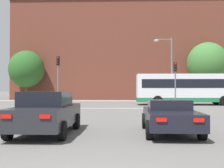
{
  "coord_description": "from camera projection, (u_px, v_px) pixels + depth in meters",
  "views": [
    {
      "loc": [
        0.56,
        -3.98,
        1.65
      ],
      "look_at": [
        -0.44,
        24.33,
        2.18
      ],
      "focal_mm": 45.0,
      "sensor_mm": 36.0,
      "label": 1
    }
  ],
  "objects": [
    {
      "name": "far_pavement",
      "position": [
        118.0,
        101.0,
        39.62
      ],
      "size": [
        69.3,
        2.5,
        0.01
      ],
      "primitive_type": "cube",
      "color": "#A09B91",
      "rests_on": "ground_plane"
    },
    {
      "name": "car_roadster_right",
      "position": [
        170.0,
        116.0,
        10.48
      ],
      "size": [
        2.0,
        4.33,
        1.25
      ],
      "rotation": [
        0.0,
        0.0,
        -0.03
      ],
      "color": "black",
      "rests_on": "ground_plane"
    },
    {
      "name": "pedestrian_waiting",
      "position": [
        156.0,
        94.0,
        39.5
      ],
      "size": [
        0.42,
        0.45,
        1.72
      ],
      "rotation": [
        0.0,
        0.0,
        2.25
      ],
      "color": "#333851",
      "rests_on": "ground_plane"
    },
    {
      "name": "tree_by_building",
      "position": [
        207.0,
        64.0,
        40.46
      ],
      "size": [
        5.85,
        5.85,
        8.42
      ],
      "color": "#4C3823",
      "rests_on": "ground_plane"
    },
    {
      "name": "traffic_light_near_left",
      "position": [
        58.0,
        73.0,
        24.96
      ],
      "size": [
        0.26,
        0.31,
        4.59
      ],
      "color": "slate",
      "rests_on": "ground_plane"
    },
    {
      "name": "street_lamp_junction",
      "position": [
        169.0,
        64.0,
        28.59
      ],
      "size": [
        1.9,
        0.36,
        6.89
      ],
      "color": "slate",
      "rests_on": "ground_plane"
    },
    {
      "name": "brick_civic_building",
      "position": [
        134.0,
        49.0,
        50.18
      ],
      "size": [
        40.2,
        14.46,
        24.67
      ],
      "color": "brown",
      "rests_on": "ground_plane"
    },
    {
      "name": "traffic_light_near_right",
      "position": [
        175.0,
        77.0,
        24.97
      ],
      "size": [
        0.26,
        0.31,
        4.05
      ],
      "color": "slate",
      "rests_on": "ground_plane"
    },
    {
      "name": "tree_kerbside",
      "position": [
        27.0,
        69.0,
        41.89
      ],
      "size": [
        5.26,
        5.26,
        7.43
      ],
      "color": "#4C3823",
      "rests_on": "ground_plane"
    },
    {
      "name": "car_saloon_left",
      "position": [
        46.0,
        112.0,
        10.39
      ],
      "size": [
        2.02,
        4.44,
        1.56
      ],
      "rotation": [
        0.0,
        0.0,
        -0.01
      ],
      "color": "#232328",
      "rests_on": "ground_plane"
    },
    {
      "name": "stop_line_strip",
      "position": [
        115.0,
        108.0,
        24.24
      ],
      "size": [
        8.37,
        0.3,
        0.01
      ],
      "primitive_type": "cube",
      "color": "silver",
      "rests_on": "ground_plane"
    },
    {
      "name": "bus_crossing_lead",
      "position": [
        188.0,
        88.0,
        29.47
      ],
      "size": [
        10.75,
        2.75,
        3.23
      ],
      "rotation": [
        0.0,
        0.0,
        1.57
      ],
      "color": "silver",
      "rests_on": "ground_plane"
    }
  ]
}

